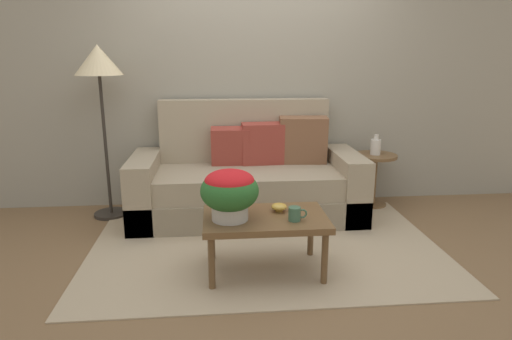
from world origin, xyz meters
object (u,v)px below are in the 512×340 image
Objects in this scene: coffee_mug at (295,214)px; table_vase at (376,146)px; potted_plant at (230,191)px; floor_lamp at (99,72)px; coffee_table at (265,223)px; snack_bowl at (279,207)px; side_table at (375,170)px; couch at (248,181)px.

coffee_mug is 0.63× the size of table_vase.
floor_lamp is at bearing 130.13° from potted_plant.
floor_lamp reaches higher than table_vase.
snack_bowl is at bearing 37.74° from coffee_table.
coffee_table is 7.63× the size of snack_bowl.
floor_lamp is at bearing -179.04° from table_vase.
coffee_mug is (-1.07, -1.42, 0.10)m from side_table.
floor_lamp reaches higher than side_table.
coffee_table is 2.18× the size of potted_plant.
couch reaches higher than coffee_table.
coffee_table is 2.10m from floor_lamp.
floor_lamp is at bearing 175.51° from couch.
coffee_mug is 0.21m from snack_bowl.
couch is at bearing -173.43° from table_vase.
floor_lamp reaches higher than potted_plant.
couch is 1.30m from coffee_mug.
snack_bowl is 1.68m from table_vase.
coffee_table is 1.82m from side_table.
coffee_mug is at bearing -126.79° from table_vase.
couch is 1.33× the size of floor_lamp.
coffee_mug is at bearing -66.82° from snack_bowl.
side_table is 1.69m from snack_bowl.
table_vase is at bearing 47.11° from snack_bowl.
coffee_table is at bearing -133.60° from table_vase.
potted_plant is at bearing -137.92° from side_table.
side_table is 1.37× the size of potted_plant.
coffee_mug is (0.43, -0.06, -0.16)m from potted_plant.
snack_bowl is 0.55× the size of table_vase.
coffee_mug is at bearing -8.28° from potted_plant.
coffee_table is at bearing -133.71° from side_table.
coffee_table is at bearing 9.61° from potted_plant.
potted_plant is at bearing -170.39° from coffee_table.
potted_plant is 3.07× the size of coffee_mug.
potted_plant is 0.41m from snack_bowl.
side_table is at bearing 23.06° from table_vase.
coffee_mug is 1.14× the size of snack_bowl.
side_table is at bearing 46.29° from coffee_table.
table_vase reaches higher than coffee_mug.
floor_lamp is 4.05× the size of potted_plant.
potted_plant is 0.47m from coffee_mug.
coffee_mug is (1.54, -1.37, -0.89)m from floor_lamp.
floor_lamp is 12.41× the size of coffee_mug.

